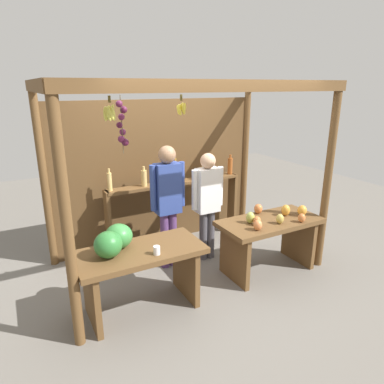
% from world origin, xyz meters
% --- Properties ---
extents(ground_plane, '(12.00, 12.00, 0.00)m').
position_xyz_m(ground_plane, '(0.00, 0.00, 0.00)').
color(ground_plane, slate).
rests_on(ground_plane, ground).
extents(market_stall, '(3.32, 1.86, 2.43)m').
position_xyz_m(market_stall, '(-0.01, 0.43, 1.39)').
color(market_stall, brown).
rests_on(market_stall, ground).
extents(fruit_counter_left, '(1.35, 0.67, 0.99)m').
position_xyz_m(fruit_counter_left, '(-0.96, -0.63, 0.62)').
color(fruit_counter_left, brown).
rests_on(fruit_counter_left, ground).
extents(fruit_counter_right, '(1.35, 0.65, 0.87)m').
position_xyz_m(fruit_counter_right, '(0.89, -0.66, 0.55)').
color(fruit_counter_right, brown).
rests_on(fruit_counter_right, ground).
extents(bottle_shelf_unit, '(2.13, 0.22, 1.35)m').
position_xyz_m(bottle_shelf_unit, '(0.18, 0.66, 0.79)').
color(bottle_shelf_unit, brown).
rests_on(bottle_shelf_unit, ground).
extents(vendor_man, '(0.48, 0.22, 1.66)m').
position_xyz_m(vendor_man, '(-0.22, 0.07, 1.00)').
color(vendor_man, '#553468').
rests_on(vendor_man, ground).
extents(vendor_woman, '(0.48, 0.21, 1.52)m').
position_xyz_m(vendor_woman, '(0.34, 0.02, 0.90)').
color(vendor_woman, '#454249').
rests_on(vendor_woman, ground).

